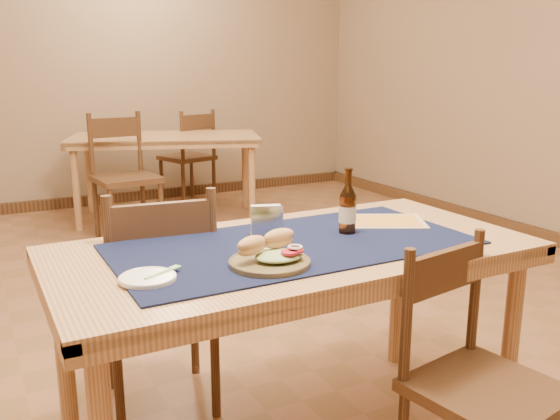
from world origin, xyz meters
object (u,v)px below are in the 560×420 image
back_table (166,145)px  beer_bottle (348,209)px  chair_main_far (159,296)px  chair_main_near (476,379)px  napkin_holder (267,221)px  main_table (294,268)px  sandwich_plate (271,256)px

back_table → beer_bottle: (-0.38, -3.39, 0.17)m
chair_main_far → chair_main_near: bearing=-55.8°
back_table → napkin_holder: bearing=-101.1°
back_table → chair_main_near: bearing=-94.2°
main_table → napkin_holder: 0.20m
chair_main_near → napkin_holder: napkin_holder is taller
beer_bottle → napkin_holder: (-0.26, 0.12, -0.04)m
napkin_holder → chair_main_far: bearing=136.5°
beer_bottle → napkin_holder: bearing=156.4°
chair_main_far → sandwich_plate: bearing=-73.3°
beer_bottle → napkin_holder: beer_bottle is taller
chair_main_near → sandwich_plate: (-0.49, 0.38, 0.35)m
napkin_holder → main_table: bearing=-78.3°
back_table → beer_bottle: beer_bottle is taller
chair_main_far → beer_bottle: size_ratio=3.92×
sandwich_plate → napkin_holder: napkin_holder is taller
chair_main_far → sandwich_plate: 0.70m
beer_bottle → back_table: bearing=83.6°
main_table → back_table: 3.47m
back_table → chair_main_far: bearing=-107.9°
chair_main_far → chair_main_near: (0.67, -0.98, -0.04)m
chair_main_far → beer_bottle: 0.80m
chair_main_near → sandwich_plate: 0.71m
sandwich_plate → napkin_holder: (0.14, 0.30, 0.02)m
beer_bottle → sandwich_plate: bearing=-155.3°
back_table → sandwich_plate: bearing=-102.3°
chair_main_far → napkin_holder: 0.55m
chair_main_far → sandwich_plate: chair_main_far is taller
main_table → chair_main_near: size_ratio=1.91×
main_table → beer_bottle: beer_bottle is taller
back_table → chair_main_far: (-0.96, -2.97, -0.19)m
back_table → chair_main_near: 3.97m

